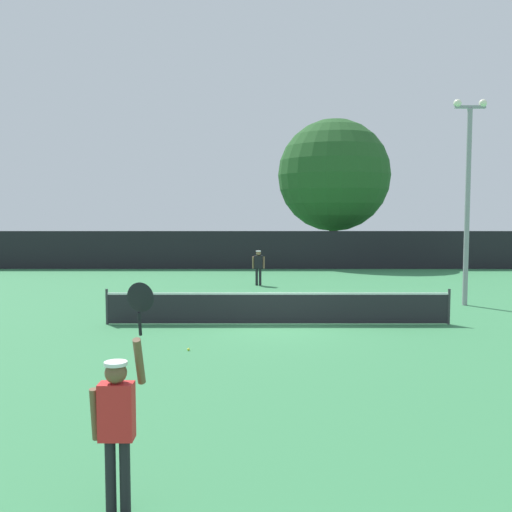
# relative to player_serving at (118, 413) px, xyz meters

# --- Properties ---
(ground_plane) EXTENTS (120.00, 120.00, 0.00)m
(ground_plane) POSITION_rel_player_serving_xyz_m (2.19, 10.90, -1.15)
(ground_plane) COLOR #387F4C
(tennis_net) EXTENTS (10.36, 0.08, 1.07)m
(tennis_net) POSITION_rel_player_serving_xyz_m (2.19, 10.90, -0.64)
(tennis_net) COLOR #232328
(tennis_net) RESTS_ON ground
(perimeter_fence) EXTENTS (38.28, 0.12, 2.25)m
(perimeter_fence) POSITION_rel_player_serving_xyz_m (2.19, 27.78, -0.03)
(perimeter_fence) COLOR black
(perimeter_fence) RESTS_ON ground
(player_serving) EXTENTS (0.67, 0.40, 2.60)m
(player_serving) POSITION_rel_player_serving_xyz_m (0.00, 0.00, 0.00)
(player_serving) COLOR red
(player_serving) RESTS_ON ground
(player_receiving) EXTENTS (0.57, 0.24, 1.60)m
(player_receiving) POSITION_rel_player_serving_xyz_m (1.64, 20.10, -0.18)
(player_receiving) COLOR black
(player_receiving) RESTS_ON ground
(tennis_ball) EXTENTS (0.07, 0.07, 0.07)m
(tennis_ball) POSITION_rel_player_serving_xyz_m (-0.12, 7.58, -1.12)
(tennis_ball) COLOR #CCE033
(tennis_ball) RESTS_ON ground
(light_pole) EXTENTS (1.18, 0.28, 7.35)m
(light_pole) POSITION_rel_player_serving_xyz_m (9.10, 14.47, 3.07)
(light_pole) COLOR gray
(light_pole) RESTS_ON ground
(large_tree) EXTENTS (7.25, 7.25, 9.37)m
(large_tree) POSITION_rel_player_serving_xyz_m (6.58, 31.37, 4.58)
(large_tree) COLOR brown
(large_tree) RESTS_ON ground
(parked_car_near) EXTENTS (1.94, 4.22, 1.69)m
(parked_car_near) POSITION_rel_player_serving_xyz_m (-1.16, 35.52, -0.38)
(parked_car_near) COLOR navy
(parked_car_near) RESTS_ON ground
(parked_car_mid) EXTENTS (1.99, 4.24, 1.69)m
(parked_car_mid) POSITION_rel_player_serving_xyz_m (12.46, 36.65, -0.38)
(parked_car_mid) COLOR navy
(parked_car_mid) RESTS_ON ground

